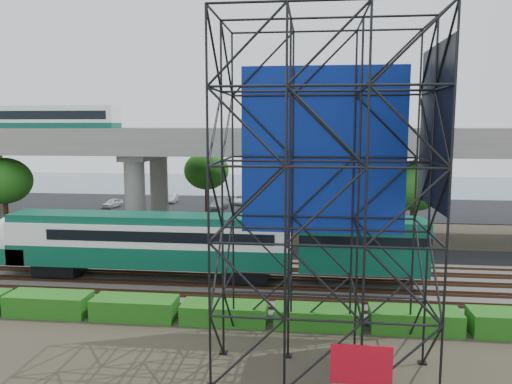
# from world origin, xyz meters

# --- Properties ---
(ground) EXTENTS (140.00, 140.00, 0.00)m
(ground) POSITION_xyz_m (0.00, 0.00, 0.00)
(ground) COLOR #474233
(ground) RESTS_ON ground
(ballast_bed) EXTENTS (90.00, 12.00, 0.20)m
(ballast_bed) POSITION_xyz_m (0.00, 2.00, 0.10)
(ballast_bed) COLOR slate
(ballast_bed) RESTS_ON ground
(service_road) EXTENTS (90.00, 5.00, 0.08)m
(service_road) POSITION_xyz_m (0.00, 10.50, 0.04)
(service_road) COLOR black
(service_road) RESTS_ON ground
(parking_lot) EXTENTS (90.00, 18.00, 0.08)m
(parking_lot) POSITION_xyz_m (0.00, 34.00, 0.04)
(parking_lot) COLOR black
(parking_lot) RESTS_ON ground
(harbor_water) EXTENTS (140.00, 40.00, 0.03)m
(harbor_water) POSITION_xyz_m (0.00, 56.00, 0.01)
(harbor_water) COLOR #415A6B
(harbor_water) RESTS_ON ground
(rail_tracks) EXTENTS (90.00, 9.52, 0.16)m
(rail_tracks) POSITION_xyz_m (0.00, 2.00, 0.28)
(rail_tracks) COLOR #472D1E
(rail_tracks) RESTS_ON ballast_bed
(commuter_train) EXTENTS (29.30, 3.06, 4.30)m
(commuter_train) POSITION_xyz_m (-3.04, 2.00, 2.88)
(commuter_train) COLOR black
(commuter_train) RESTS_ON rail_tracks
(overpass) EXTENTS (80.00, 12.00, 12.40)m
(overpass) POSITION_xyz_m (-1.38, 16.00, 8.21)
(overpass) COLOR #9E9B93
(overpass) RESTS_ON ground
(scaffold_tower) EXTENTS (9.36, 6.36, 15.00)m
(scaffold_tower) POSITION_xyz_m (6.13, -7.98, 7.47)
(scaffold_tower) COLOR black
(scaffold_tower) RESTS_ON ground
(hedge_strip) EXTENTS (34.60, 1.80, 1.20)m
(hedge_strip) POSITION_xyz_m (1.01, -4.30, 0.56)
(hedge_strip) COLOR #166016
(hedge_strip) RESTS_ON ground
(trees) EXTENTS (40.94, 16.94, 7.69)m
(trees) POSITION_xyz_m (-4.67, 16.17, 5.57)
(trees) COLOR #382314
(trees) RESTS_ON ground
(suv) EXTENTS (5.91, 3.95, 1.51)m
(suv) POSITION_xyz_m (-14.22, 11.38, 0.83)
(suv) COLOR black
(suv) RESTS_ON service_road
(parked_cars) EXTENTS (41.05, 9.77, 1.30)m
(parked_cars) POSITION_xyz_m (1.96, 33.41, 0.69)
(parked_cars) COLOR silver
(parked_cars) RESTS_ON parking_lot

